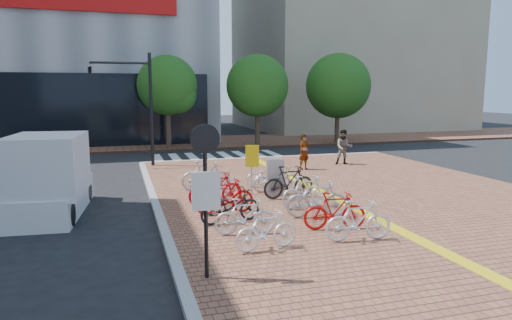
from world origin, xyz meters
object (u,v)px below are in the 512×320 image
object	(u,v)px
bike_0	(266,230)
bike_2	(230,206)
bike_6	(206,175)
bike_8	(335,211)
bike_13	(267,175)
pedestrian_a	(304,152)
bike_5	(215,183)
bike_9	(318,199)
pedestrian_b	(344,147)
yellow_sign	(252,160)
bike_4	(216,189)
notice_sign	(206,183)
bike_3	(225,196)
traffic_light_pole	(123,88)
bike_7	(359,221)
utility_box	(275,177)
bike_12	(276,179)
bike_1	(245,216)
box_truck	(49,177)
bike_11	(289,182)

from	to	relation	value
bike_0	bike_2	distance (m)	2.45
bike_6	bike_8	xyz separation A→B (m)	(2.40, -5.92, -0.04)
bike_13	pedestrian_a	xyz separation A→B (m)	(2.91, 3.19, 0.40)
bike_5	bike_9	distance (m)	4.26
pedestrian_b	yellow_sign	world-z (taller)	yellow_sign
bike_0	bike_9	distance (m)	3.17
bike_0	bike_4	size ratio (longest dim) A/B	0.87
notice_sign	bike_3	bearing A→B (deg)	72.98
notice_sign	traffic_light_pole	distance (m)	14.74
bike_9	traffic_light_pole	size ratio (longest dim) A/B	0.33
bike_7	utility_box	distance (m)	5.45
bike_6	bike_13	distance (m)	2.39
bike_0	bike_12	bearing A→B (deg)	-29.75
bike_1	bike_5	world-z (taller)	bike_1
bike_8	bike_12	xyz separation A→B (m)	(0.04, 4.91, -0.05)
bike_6	pedestrian_a	xyz separation A→B (m)	(5.29, 3.12, 0.29)
bike_12	notice_sign	distance (m)	8.26
bike_5	pedestrian_a	xyz separation A→B (m)	(5.18, 4.28, 0.36)
bike_7	box_truck	world-z (taller)	box_truck
bike_1	bike_7	bearing A→B (deg)	-109.31
bike_2	notice_sign	size ratio (longest dim) A/B	0.59
bike_9	pedestrian_b	xyz separation A→B (m)	(5.36, 8.65, 0.33)
bike_0	bike_9	bearing A→B (deg)	-54.71
bike_3	bike_9	distance (m)	2.78
bike_1	bike_2	world-z (taller)	bike_1
bike_5	yellow_sign	xyz separation A→B (m)	(1.32, -0.14, 0.77)
bike_4	bike_6	world-z (taller)	bike_6
bike_7	traffic_light_pole	distance (m)	14.77
bike_2	bike_6	bearing A→B (deg)	-13.14
pedestrian_b	utility_box	xyz separation A→B (m)	(-5.56, -5.43, -0.23)
bike_5	bike_8	size ratio (longest dim) A/B	1.06
notice_sign	traffic_light_pole	xyz separation A→B (m)	(-1.28, 14.57, 1.87)
bike_13	box_truck	distance (m)	7.73
bike_5	bike_11	world-z (taller)	bike_11
bike_0	bike_5	xyz separation A→B (m)	(-0.03, 5.77, 0.00)
bike_5	bike_6	distance (m)	1.16
bike_3	box_truck	xyz separation A→B (m)	(-5.12, 2.05, 0.51)
bike_12	pedestrian_b	xyz separation A→B (m)	(5.35, 4.94, 0.41)
bike_0	bike_3	bearing A→B (deg)	-4.81
yellow_sign	bike_13	bearing A→B (deg)	51.99
bike_8	bike_11	distance (m)	3.79
bike_0	bike_5	size ratio (longest dim) A/B	0.87
bike_4	box_truck	world-z (taller)	box_truck
bike_5	yellow_sign	distance (m)	1.53
notice_sign	pedestrian_a	bearing A→B (deg)	58.94
notice_sign	utility_box	bearing A→B (deg)	60.71
bike_13	bike_0	bearing A→B (deg)	158.51
box_truck	bike_7	bearing A→B (deg)	-35.29
notice_sign	bike_0	bearing A→B (deg)	36.59
pedestrian_b	box_truck	size ratio (longest dim) A/B	0.38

